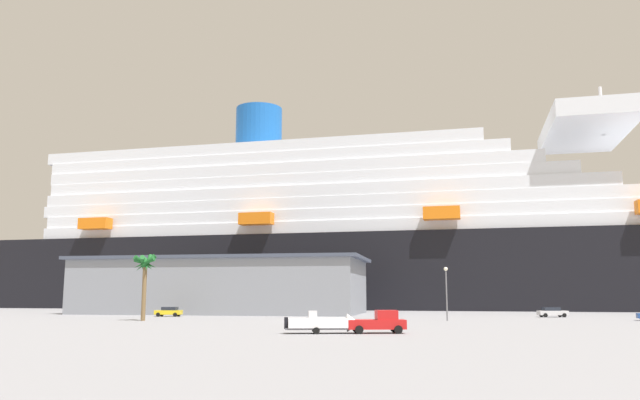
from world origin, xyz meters
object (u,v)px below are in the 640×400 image
(cruise_ship, at_px, (353,242))
(street_lamp, at_px, (446,285))
(small_boat_on_trailer, at_px, (326,323))
(palm_tree, at_px, (145,269))
(parked_car_yellow_taxi, at_px, (169,311))
(pickup_truck, at_px, (379,322))
(parked_car_silver_sedan, at_px, (552,312))

(cruise_ship, bearing_deg, street_lamp, -72.90)
(small_boat_on_trailer, bearing_deg, cruise_ship, 94.99)
(palm_tree, xyz_separation_m, street_lamp, (42.12, 6.81, -2.33))
(street_lamp, xyz_separation_m, parked_car_yellow_taxi, (-45.08, 8.93, -4.10))
(cruise_ship, xyz_separation_m, pickup_truck, (13.55, -96.87, -15.89))
(small_boat_on_trailer, distance_m, palm_tree, 38.04)
(cruise_ship, distance_m, palm_tree, 78.60)
(palm_tree, xyz_separation_m, parked_car_yellow_taxi, (-2.96, 15.74, -6.42))
(pickup_truck, xyz_separation_m, street_lamp, (7.46, 28.59, 3.88))
(small_boat_on_trailer, height_order, parked_car_silver_sedan, small_boat_on_trailer)
(pickup_truck, height_order, palm_tree, palm_tree)
(cruise_ship, bearing_deg, palm_tree, -105.70)
(street_lamp, relative_size, parked_car_yellow_taxi, 1.67)
(small_boat_on_trailer, height_order, palm_tree, palm_tree)
(pickup_truck, distance_m, parked_car_yellow_taxi, 53.13)
(pickup_truck, bearing_deg, palm_tree, 147.86)
(small_boat_on_trailer, relative_size, palm_tree, 0.86)
(small_boat_on_trailer, distance_m, parked_car_yellow_taxi, 50.63)
(parked_car_yellow_taxi, bearing_deg, cruise_ship, 67.92)
(small_boat_on_trailer, bearing_deg, palm_tree, 142.25)
(street_lamp, bearing_deg, pickup_truck, -104.63)
(cruise_ship, xyz_separation_m, palm_tree, (-21.11, -75.09, -9.68))
(street_lamp, bearing_deg, parked_car_yellow_taxi, 168.79)
(cruise_ship, relative_size, palm_tree, 24.06)
(parked_car_yellow_taxi, bearing_deg, pickup_truck, -44.93)
(palm_tree, relative_size, parked_car_silver_sedan, 1.94)
(parked_car_silver_sedan, bearing_deg, parked_car_yellow_taxi, -172.75)
(parked_car_yellow_taxi, bearing_deg, palm_tree, -79.35)
(cruise_ship, distance_m, street_lamp, 72.44)
(pickup_truck, height_order, parked_car_silver_sedan, pickup_truck)
(cruise_ship, bearing_deg, pickup_truck, -82.04)
(palm_tree, xyz_separation_m, parked_car_silver_sedan, (59.39, 23.67, -6.42))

